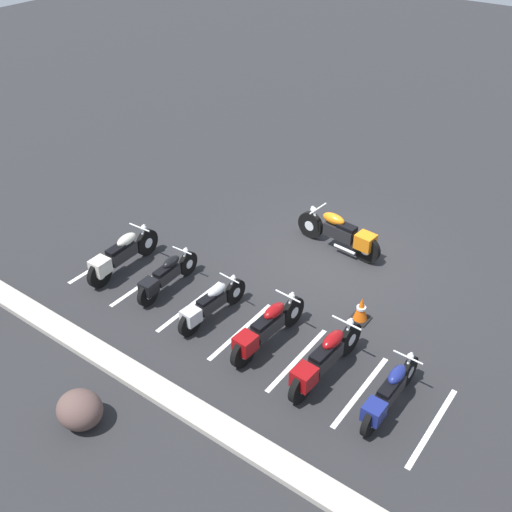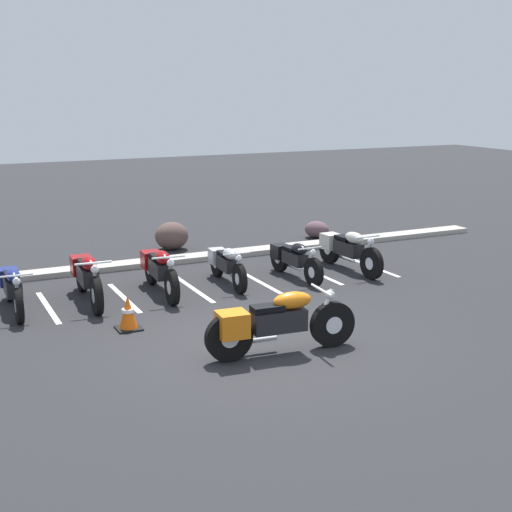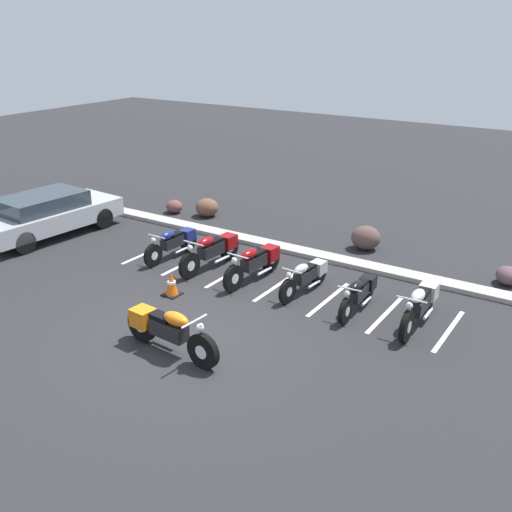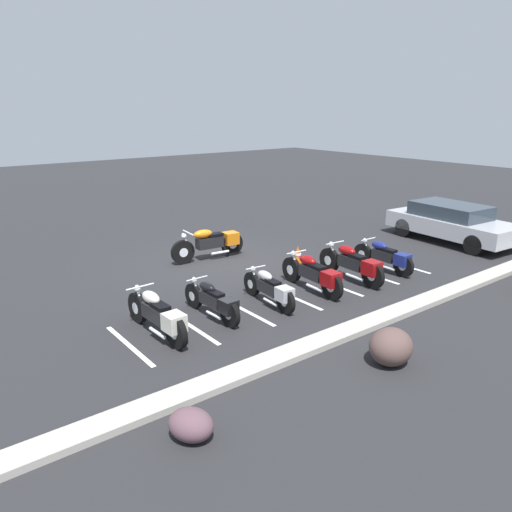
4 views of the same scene
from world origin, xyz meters
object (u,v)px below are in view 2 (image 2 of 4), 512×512
object	(u,v)px
parked_bike_0	(12,287)
landscape_rock_0	(317,230)
traffic_cone	(128,313)
parked_bike_5	(347,249)
landscape_rock_3	(172,236)
parked_bike_3	(226,264)
motorcycle_orange_featured	(274,322)
parked_bike_4	(293,258)
parked_bike_1	(87,275)
parked_bike_2	(159,269)

from	to	relation	value
parked_bike_0	landscape_rock_0	distance (m)	8.63
traffic_cone	parked_bike_5	bearing A→B (deg)	18.33
parked_bike_0	landscape_rock_3	world-z (taller)	parked_bike_0
landscape_rock_0	landscape_rock_3	bearing A→B (deg)	174.74
parked_bike_3	traffic_cone	xyz separation A→B (m)	(-2.57, -1.89, -0.14)
motorcycle_orange_featured	landscape_rock_3	size ratio (longest dim) A/B	2.88
motorcycle_orange_featured	parked_bike_4	world-z (taller)	motorcycle_orange_featured
parked_bike_1	parked_bike_5	xyz separation A→B (m)	(5.60, -0.14, -0.01)
landscape_rock_3	parked_bike_3	bearing A→B (deg)	-90.74
parked_bike_4	parked_bike_3	bearing A→B (deg)	-99.70
parked_bike_2	parked_bike_5	size ratio (longest dim) A/B	1.00
parked_bike_5	landscape_rock_0	world-z (taller)	parked_bike_5
parked_bike_3	parked_bike_4	world-z (taller)	parked_bike_3
parked_bike_0	parked_bike_4	size ratio (longest dim) A/B	1.05
parked_bike_0	parked_bike_2	world-z (taller)	parked_bike_2
parked_bike_5	landscape_rock_0	size ratio (longest dim) A/B	3.31
parked_bike_0	parked_bike_1	bearing A→B (deg)	91.12
parked_bike_0	parked_bike_1	size ratio (longest dim) A/B	0.89
parked_bike_2	parked_bike_4	bearing A→B (deg)	90.52
motorcycle_orange_featured	parked_bike_0	xyz separation A→B (m)	(-3.18, 3.97, -0.07)
parked_bike_2	parked_bike_5	distance (m)	4.22
parked_bike_0	landscape_rock_0	bearing A→B (deg)	111.68
landscape_rock_0	parked_bike_1	bearing A→B (deg)	-155.66
parked_bike_2	landscape_rock_0	distance (m)	6.21
parked_bike_0	parked_bike_5	world-z (taller)	parked_bike_5
parked_bike_3	traffic_cone	world-z (taller)	parked_bike_3
motorcycle_orange_featured	parked_bike_2	world-z (taller)	motorcycle_orange_featured
parked_bike_0	landscape_rock_3	xyz separation A→B (m)	(4.17, 3.41, -0.09)
parked_bike_0	parked_bike_4	xyz separation A→B (m)	(5.57, -0.22, -0.02)
parked_bike_1	parked_bike_2	world-z (taller)	parked_bike_1
parked_bike_0	parked_bike_4	world-z (taller)	parked_bike_0
motorcycle_orange_featured	landscape_rock_0	size ratio (longest dim) A/B	3.52
parked_bike_2	traffic_cone	world-z (taller)	parked_bike_2
parked_bike_5	parked_bike_2	bearing A→B (deg)	-93.13
motorcycle_orange_featured	parked_bike_0	size ratio (longest dim) A/B	1.16
parked_bike_4	landscape_rock_0	distance (m)	4.12
parked_bike_1	landscape_rock_0	bearing A→B (deg)	117.40
parked_bike_5	traffic_cone	world-z (taller)	parked_bike_5
landscape_rock_3	motorcycle_orange_featured	bearing A→B (deg)	-97.59
landscape_rock_3	landscape_rock_0	bearing A→B (deg)	-5.26
landscape_rock_3	parked_bike_4	bearing A→B (deg)	-68.90
parked_bike_1	parked_bike_3	xyz separation A→B (m)	(2.79, -0.03, -0.07)
parked_bike_0	traffic_cone	world-z (taller)	parked_bike_0
parked_bike_1	landscape_rock_3	bearing A→B (deg)	143.29
parked_bike_4	parked_bike_5	size ratio (longest dim) A/B	0.87
parked_bike_2	parked_bike_4	xyz separation A→B (m)	(2.86, -0.15, -0.06)
traffic_cone	parked_bike_2	bearing A→B (deg)	58.14
landscape_rock_0	landscape_rock_3	world-z (taller)	landscape_rock_3
parked_bike_3	parked_bike_0	bearing A→B (deg)	-86.18
parked_bike_2	parked_bike_1	bearing A→B (deg)	-89.13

